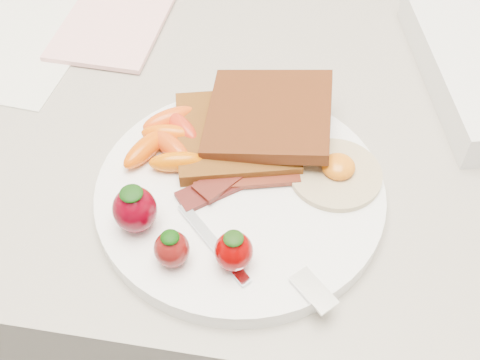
# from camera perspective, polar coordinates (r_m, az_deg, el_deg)

# --- Properties ---
(counter) EXTENTS (2.00, 0.60, 0.90)m
(counter) POSITION_cam_1_polar(r_m,az_deg,el_deg) (1.03, 0.17, -11.21)
(counter) COLOR gray
(counter) RESTS_ON ground
(plate) EXTENTS (0.27, 0.27, 0.02)m
(plate) POSITION_cam_1_polar(r_m,az_deg,el_deg) (0.57, -0.00, -1.24)
(plate) COLOR white
(plate) RESTS_ON counter
(toast_lower) EXTENTS (0.14, 0.14, 0.01)m
(toast_lower) POSITION_cam_1_polar(r_m,az_deg,el_deg) (0.60, -0.38, 4.40)
(toast_lower) COLOR #471C07
(toast_lower) RESTS_ON plate
(toast_upper) EXTENTS (0.13, 0.12, 0.03)m
(toast_upper) POSITION_cam_1_polar(r_m,az_deg,el_deg) (0.60, 2.78, 6.23)
(toast_upper) COLOR black
(toast_upper) RESTS_ON toast_lower
(fried_egg) EXTENTS (0.09, 0.09, 0.02)m
(fried_egg) POSITION_cam_1_polar(r_m,az_deg,el_deg) (0.57, 9.10, 0.76)
(fried_egg) COLOR beige
(fried_egg) RESTS_ON plate
(bacon_strips) EXTENTS (0.11, 0.11, 0.01)m
(bacon_strips) POSITION_cam_1_polar(r_m,az_deg,el_deg) (0.56, -0.19, 0.44)
(bacon_strips) COLOR black
(bacon_strips) RESTS_ON plate
(baby_carrots) EXTENTS (0.08, 0.10, 0.02)m
(baby_carrots) POSITION_cam_1_polar(r_m,az_deg,el_deg) (0.59, -6.86, 3.88)
(baby_carrots) COLOR #E75905
(baby_carrots) RESTS_ON plate
(strawberries) EXTENTS (0.13, 0.07, 0.05)m
(strawberries) POSITION_cam_1_polar(r_m,az_deg,el_deg) (0.51, -6.59, -4.68)
(strawberries) COLOR #58000D
(strawberries) RESTS_ON plate
(fork) EXTENTS (0.15, 0.09, 0.00)m
(fork) POSITION_cam_1_polar(r_m,az_deg,el_deg) (0.51, 1.65, -7.93)
(fork) COLOR silver
(fork) RESTS_ON plate
(paper_sheet) EXTENTS (0.20, 0.25, 0.00)m
(paper_sheet) POSITION_cam_1_polar(r_m,az_deg,el_deg) (0.81, -20.45, 12.78)
(paper_sheet) COLOR white
(paper_sheet) RESTS_ON counter
(notepad) EXTENTS (0.13, 0.18, 0.01)m
(notepad) POSITION_cam_1_polar(r_m,az_deg,el_deg) (0.79, -11.81, 14.48)
(notepad) COLOR #FFBABC
(notepad) RESTS_ON paper_sheet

